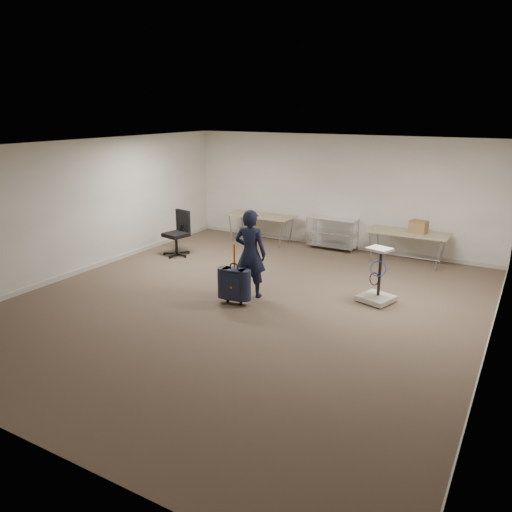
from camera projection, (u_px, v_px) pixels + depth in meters
The scene contains 10 objects.
ground at pixel (246, 304), 9.05m from camera, with size 9.00×9.00×0.00m, color brown.
room_shell at pixel (281, 279), 10.19m from camera, with size 8.00×9.00×9.00m.
folding_table_left at pixel (261, 217), 13.05m from camera, with size 1.80×0.75×0.73m.
folding_table_right at pixel (408, 234), 11.25m from camera, with size 1.80×0.75×0.73m.
wire_shelf at pixel (332, 232), 12.42m from camera, with size 1.22×0.47×0.80m.
person at pixel (250, 254), 9.21m from camera, with size 0.60×0.40×1.66m, color black.
suitcase at pixel (234, 284), 8.94m from camera, with size 0.44×0.29×1.12m.
office_chair at pixel (178, 242), 11.96m from camera, with size 0.65×0.65×1.08m.
equipment_cart at pixel (377, 288), 9.07m from camera, with size 0.70×0.70×1.02m.
cardboard_box at pixel (418, 227), 11.11m from camera, with size 0.37×0.28×0.28m, color olive.
Camera 1 is at (4.32, -7.24, 3.42)m, focal length 35.00 mm.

